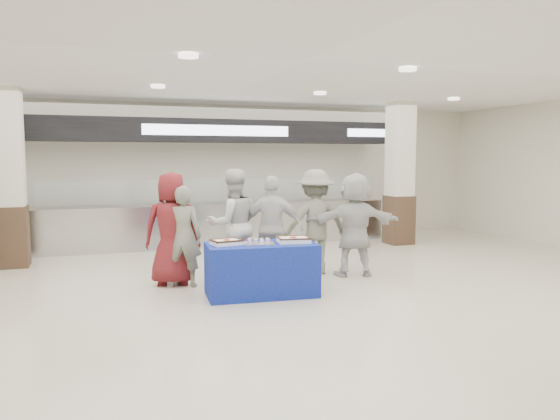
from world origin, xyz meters
name	(u,v)px	position (x,y,z in m)	size (l,w,h in m)	color
ground	(305,306)	(0.00, 0.00, 0.00)	(14.00, 14.00, 0.00)	beige
serving_line	(215,194)	(0.00, 5.40, 1.16)	(8.70, 0.85, 2.80)	#B5B8BD
column_left	(10,182)	(-4.00, 4.20, 1.53)	(0.55, 0.55, 3.20)	#3A271A
column_right	(400,177)	(4.00, 4.20, 1.53)	(0.55, 0.55, 3.20)	#3A271A
display_table	(261,269)	(-0.37, 0.75, 0.38)	(1.55, 0.78, 0.75)	#162B99
sheet_cake_left	(226,241)	(-0.86, 0.83, 0.79)	(0.45, 0.37, 0.09)	white
sheet_cake_right	(293,239)	(0.10, 0.70, 0.80)	(0.49, 0.41, 0.09)	white
cupcake_tray	(259,242)	(-0.41, 0.73, 0.79)	(0.50, 0.42, 0.07)	#B6B6BB
civilian_maroon	(172,229)	(-1.47, 1.83, 0.88)	(0.86, 0.56, 1.76)	maroon
soldier_a	(183,236)	(-1.33, 1.67, 0.78)	(0.57, 0.37, 1.55)	slate
chef_tall	(233,224)	(-0.48, 1.93, 0.89)	(0.87, 0.68, 1.79)	silver
chef_short	(273,228)	(0.11, 1.66, 0.84)	(0.99, 0.41, 1.68)	silver
soldier_b	(315,222)	(0.95, 1.89, 0.88)	(1.14, 0.66, 1.77)	slate
civilian_white	(354,224)	(1.49, 1.49, 0.86)	(1.60, 0.51, 1.72)	silver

